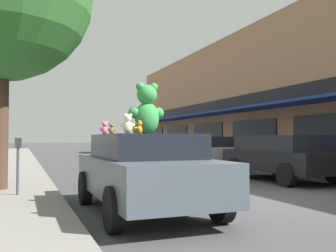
# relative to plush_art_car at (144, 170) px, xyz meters

# --- Properties ---
(ground_plane) EXTENTS (260.00, 260.00, 0.00)m
(ground_plane) POSITION_rel_plush_art_car_xyz_m (2.87, 0.40, -0.79)
(ground_plane) COLOR #424244
(sidewalk_near) EXTENTS (2.34, 90.00, 0.13)m
(sidewalk_near) POSITION_rel_plush_art_car_xyz_m (-2.48, 0.40, -0.73)
(sidewalk_near) COLOR gray
(sidewalk_near) RESTS_ON ground_plane
(storefront_row) EXTENTS (12.42, 36.72, 7.62)m
(storefront_row) POSITION_rel_plush_art_car_xyz_m (14.78, 10.21, 3.01)
(storefront_row) COLOR tan
(storefront_row) RESTS_ON ground_plane
(plush_art_car) EXTENTS (1.99, 4.23, 1.46)m
(plush_art_car) POSITION_rel_plush_art_car_xyz_m (0.00, 0.00, 0.00)
(plush_art_car) COLOR #4C5660
(plush_art_car) RESTS_ON ground_plane
(teddy_bear_giant) EXTENTS (0.72, 0.45, 0.98)m
(teddy_bear_giant) POSITION_rel_plush_art_car_xyz_m (0.04, -0.03, 1.14)
(teddy_bear_giant) COLOR green
(teddy_bear_giant) RESTS_ON plush_art_car
(teddy_bear_yellow) EXTENTS (0.20, 0.16, 0.26)m
(teddy_bear_yellow) POSITION_rel_plush_art_car_xyz_m (-0.07, 0.35, 0.80)
(teddy_bear_yellow) COLOR yellow
(teddy_bear_yellow) RESTS_ON plush_art_car
(teddy_bear_orange) EXTENTS (0.15, 0.18, 0.24)m
(teddy_bear_orange) POSITION_rel_plush_art_car_xyz_m (-0.25, -0.47, 0.79)
(teddy_bear_orange) COLOR orange
(teddy_bear_orange) RESTS_ON plush_art_car
(teddy_bear_pink) EXTENTS (0.21, 0.14, 0.28)m
(teddy_bear_pink) POSITION_rel_plush_art_car_xyz_m (-0.55, 0.99, 0.81)
(teddy_bear_pink) COLOR pink
(teddy_bear_pink) RESTS_ON plush_art_car
(teddy_bear_cream) EXTENTS (0.24, 0.16, 0.31)m
(teddy_bear_cream) POSITION_rel_plush_art_car_xyz_m (-0.61, -1.03, 0.82)
(teddy_bear_cream) COLOR beige
(teddy_bear_cream) RESTS_ON plush_art_car
(teddy_bear_brown) EXTENTS (0.16, 0.10, 0.22)m
(teddy_bear_brown) POSITION_rel_plush_art_car_xyz_m (-0.61, 0.09, 0.77)
(teddy_bear_brown) COLOR olive
(teddy_bear_brown) RESTS_ON plush_art_car
(parked_car_far_center) EXTENTS (2.01, 4.43, 1.49)m
(parked_car_far_center) POSITION_rel_plush_art_car_xyz_m (5.81, 3.41, 0.04)
(parked_car_far_center) COLOR black
(parked_car_far_center) RESTS_ON ground_plane
(parked_car_far_right) EXTENTS (2.02, 4.62, 1.48)m
(parked_car_far_right) POSITION_rel_plush_art_car_xyz_m (5.81, 8.98, 0.01)
(parked_car_far_right) COLOR #B7B7BC
(parked_car_far_right) RESTS_ON ground_plane
(parking_meter) EXTENTS (0.14, 0.10, 1.27)m
(parking_meter) POSITION_rel_plush_art_car_xyz_m (-2.23, 2.31, 0.15)
(parking_meter) COLOR #4C4C51
(parking_meter) RESTS_ON sidewalk_near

